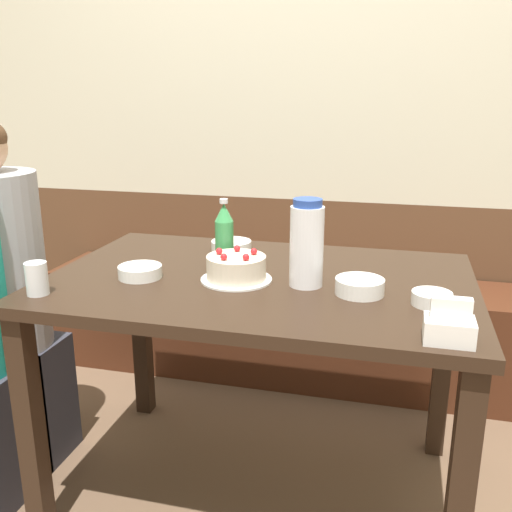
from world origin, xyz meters
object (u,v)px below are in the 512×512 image
at_px(napkin_holder, 449,326).
at_px(bowl_sauce_shallow, 432,298).
at_px(bench_seat, 303,328).
at_px(bowl_side_dish, 140,272).
at_px(soju_bottle, 224,235).
at_px(bowl_rice_small, 360,286).
at_px(person_pale_blue_shirt, 0,311).
at_px(bowl_soup_white, 231,246).
at_px(glass_water_tall, 37,279).
at_px(birthday_cake, 236,268).
at_px(water_pitcher, 307,244).

height_order(napkin_holder, bowl_sauce_shallow, napkin_holder).
bearing_deg(bench_seat, bowl_side_dish, -110.54).
bearing_deg(napkin_holder, soju_bottle, 147.07).
distance_m(napkin_holder, bowl_side_dish, 0.90).
relative_size(bowl_rice_small, bowl_side_dish, 1.04).
height_order(bowl_sauce_shallow, person_pale_blue_shirt, person_pale_blue_shirt).
distance_m(bowl_soup_white, bowl_sauce_shallow, 0.76).
bearing_deg(soju_bottle, glass_water_tall, -137.95).
xyz_separation_m(bench_seat, bowl_side_dish, (-0.35, -0.92, 0.53)).
bearing_deg(glass_water_tall, soju_bottle, 42.05).
height_order(bowl_side_dish, bowl_sauce_shallow, bowl_side_dish).
bearing_deg(bench_seat, bowl_sauce_shallow, -62.40).
relative_size(birthday_cake, napkin_holder, 1.92).
distance_m(bowl_rice_small, person_pale_blue_shirt, 1.21).
bearing_deg(bowl_sauce_shallow, birthday_cake, 173.18).
xyz_separation_m(birthday_cake, bowl_sauce_shallow, (0.55, -0.07, -0.02)).
distance_m(bowl_soup_white, person_pale_blue_shirt, 0.82).
height_order(bench_seat, soju_bottle, soju_bottle).
bearing_deg(bowl_side_dish, napkin_holder, -16.15).
height_order(bowl_rice_small, bowl_side_dish, bowl_rice_small).
relative_size(water_pitcher, soju_bottle, 1.16).
xyz_separation_m(bowl_soup_white, bowl_side_dish, (-0.18, -0.36, 0.00)).
bearing_deg(bench_seat, water_pitcher, -80.35).
xyz_separation_m(birthday_cake, napkin_holder, (0.58, -0.30, 0.00)).
distance_m(bench_seat, bowl_sauce_shallow, 1.19).
height_order(soju_bottle, glass_water_tall, soju_bottle).
distance_m(bowl_sauce_shallow, person_pale_blue_shirt, 1.40).
bearing_deg(bowl_rice_small, bowl_soup_white, 143.97).
bearing_deg(bowl_sauce_shallow, bowl_side_dish, 178.58).
relative_size(birthday_cake, person_pale_blue_shirt, 0.17).
bearing_deg(bowl_rice_small, soju_bottle, 160.40).
xyz_separation_m(water_pitcher, napkin_holder, (0.37, -0.30, -0.09)).
relative_size(water_pitcher, glass_water_tall, 2.76).
relative_size(glass_water_tall, person_pale_blue_shirt, 0.08).
bearing_deg(person_pale_blue_shirt, glass_water_tall, -35.87).
distance_m(bench_seat, bowl_rice_small, 1.10).
relative_size(soju_bottle, person_pale_blue_shirt, 0.18).
height_order(bench_seat, bowl_soup_white, bowl_soup_white).
xyz_separation_m(soju_bottle, bowl_side_dish, (-0.21, -0.17, -0.09)).
bearing_deg(napkin_holder, bowl_sauce_shallow, 96.75).
distance_m(birthday_cake, person_pale_blue_shirt, 0.86).
distance_m(soju_bottle, napkin_holder, 0.78).
bearing_deg(birthday_cake, glass_water_tall, -153.16).
height_order(bowl_soup_white, glass_water_tall, glass_water_tall).
height_order(bench_seat, glass_water_tall, glass_water_tall).
xyz_separation_m(soju_bottle, glass_water_tall, (-0.42, -0.38, -0.06)).
relative_size(napkin_holder, bowl_rice_small, 0.81).
xyz_separation_m(bowl_soup_white, bowl_sauce_shallow, (0.66, -0.38, 0.00)).
relative_size(bench_seat, bowl_soup_white, 16.99).
height_order(bench_seat, bowl_side_dish, bowl_side_dish).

